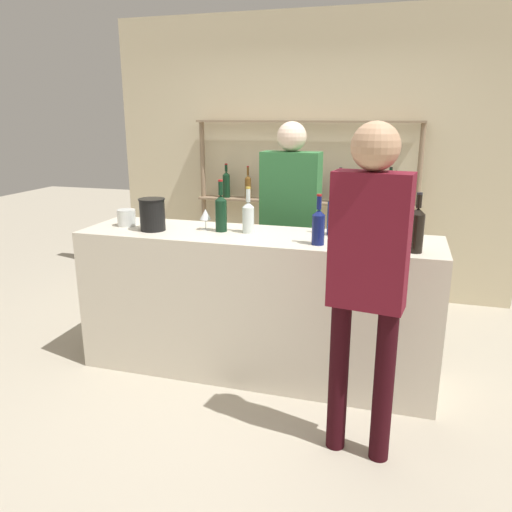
% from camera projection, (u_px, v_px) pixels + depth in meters
% --- Properties ---
extents(ground_plane, '(16.00, 16.00, 0.00)m').
position_uv_depth(ground_plane, '(256.00, 369.00, 3.72)').
color(ground_plane, '#B2A893').
extents(bar_counter, '(2.50, 0.63, 1.03)m').
position_uv_depth(bar_counter, '(256.00, 304.00, 3.57)').
color(bar_counter, beige).
rests_on(bar_counter, ground_plane).
extents(back_wall, '(4.10, 0.12, 2.80)m').
position_uv_depth(back_wall, '(308.00, 158.00, 5.10)').
color(back_wall, beige).
rests_on(back_wall, ground_plane).
extents(back_shelf, '(2.23, 0.18, 1.77)m').
position_uv_depth(back_shelf, '(305.00, 182.00, 4.99)').
color(back_shelf, '#897056').
rests_on(back_shelf, ground_plane).
extents(counter_bottle_0, '(0.07, 0.07, 0.34)m').
position_uv_depth(counter_bottle_0, '(333.00, 215.00, 3.40)').
color(counter_bottle_0, '#0F1956').
rests_on(counter_bottle_0, bar_counter).
extents(counter_bottle_1, '(0.08, 0.08, 0.31)m').
position_uv_depth(counter_bottle_1, '(348.00, 220.00, 3.31)').
color(counter_bottle_1, '#0F1956').
rests_on(counter_bottle_1, bar_counter).
extents(counter_bottle_2, '(0.08, 0.08, 0.32)m').
position_uv_depth(counter_bottle_2, '(318.00, 226.00, 3.14)').
color(counter_bottle_2, '#0F1956').
rests_on(counter_bottle_2, bar_counter).
extents(counter_bottle_3, '(0.09, 0.09, 0.36)m').
position_uv_depth(counter_bottle_3, '(417.00, 229.00, 2.95)').
color(counter_bottle_3, black).
rests_on(counter_bottle_3, bar_counter).
extents(counter_bottle_4, '(0.08, 0.08, 0.36)m').
position_uv_depth(counter_bottle_4, '(221.00, 212.00, 3.49)').
color(counter_bottle_4, black).
rests_on(counter_bottle_4, bar_counter).
extents(counter_bottle_5, '(0.08, 0.08, 0.32)m').
position_uv_depth(counter_bottle_5, '(248.00, 216.00, 3.46)').
color(counter_bottle_5, silver).
rests_on(counter_bottle_5, bar_counter).
extents(wine_glass, '(0.08, 0.08, 0.15)m').
position_uv_depth(wine_glass, '(205.00, 215.00, 3.55)').
color(wine_glass, silver).
rests_on(wine_glass, bar_counter).
extents(ice_bucket, '(0.19, 0.19, 0.23)m').
position_uv_depth(ice_bucket, '(152.00, 214.00, 3.53)').
color(ice_bucket, black).
rests_on(ice_bucket, bar_counter).
extents(cork_jar, '(0.13, 0.13, 0.12)m').
position_uv_depth(cork_jar, '(127.00, 218.00, 3.69)').
color(cork_jar, silver).
rests_on(cork_jar, bar_counter).
extents(customer_right, '(0.40, 0.24, 1.80)m').
position_uv_depth(customer_right, '(368.00, 265.00, 2.51)').
color(customer_right, black).
rests_on(customer_right, ground_plane).
extents(server_behind_counter, '(0.48, 0.23, 1.78)m').
position_uv_depth(server_behind_counter, '(290.00, 214.00, 4.07)').
color(server_behind_counter, black).
rests_on(server_behind_counter, ground_plane).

